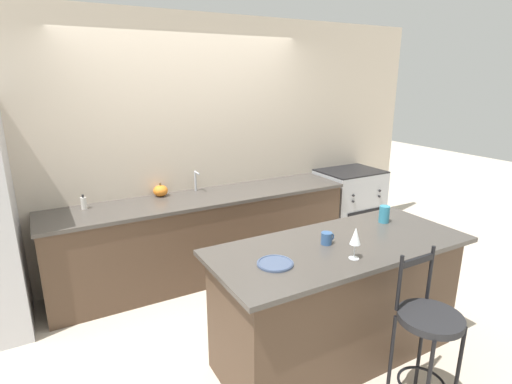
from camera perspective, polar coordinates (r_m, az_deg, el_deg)
The scene contains 13 objects.
ground_plane at distance 4.19m, azimuth -5.07°, elevation -13.64°, with size 18.00×18.00×0.00m, color beige.
wall_back at distance 4.36m, azimuth -9.34°, elevation 6.32°, with size 6.00×0.07×2.70m.
back_counter at distance 4.31m, azimuth -7.30°, elevation -6.20°, with size 3.16×0.69×0.89m.
sink_faucet at distance 4.31m, azimuth -8.59°, elevation 1.89°, with size 0.02×0.13×0.22m.
kitchen_island at distance 3.16m, azimuth 11.54°, elevation -14.92°, with size 1.93×0.82×0.93m.
oven_range at distance 5.32m, azimuth 13.01°, elevation -1.90°, with size 0.77×0.63×0.94m.
bar_stool_near at distance 2.79m, azimuth 23.24°, elevation -17.99°, with size 0.39×0.39×1.07m.
dinner_plate at distance 2.58m, azimuth 2.76°, elevation -10.12°, with size 0.24×0.24×0.02m.
wine_glass at distance 2.68m, azimuth 14.02°, elevation -6.20°, with size 0.07×0.07×0.22m.
coffee_mug at distance 2.90m, azimuth 10.08°, elevation -6.52°, with size 0.11×0.08×0.09m.
tumbler_cup at distance 3.43m, azimuth 17.85°, elevation -3.04°, with size 0.08×0.08×0.14m.
pumpkin_decoration at distance 4.22m, azimuth -13.48°, elevation 0.18°, with size 0.15×0.15×0.14m.
soap_bottle at distance 4.04m, azimuth -23.40°, elevation -1.45°, with size 0.05×0.05×0.14m.
Camera 1 is at (-1.45, -3.34, 2.08)m, focal length 28.00 mm.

